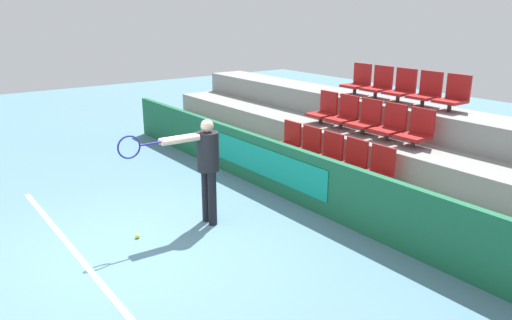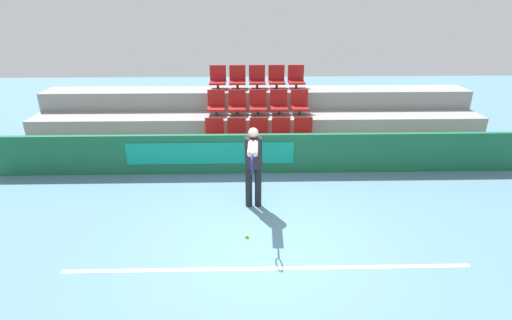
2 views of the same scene
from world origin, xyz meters
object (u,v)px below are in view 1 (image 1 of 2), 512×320
object	(u,v)px
stadium_chair_3	(351,161)
stadium_chair_10	(358,81)
stadium_chair_6	(344,114)
stadium_chair_13	(426,91)
stadium_chair_8	(391,125)
tennis_ball	(138,236)
stadium_chair_1	(307,147)
stadium_chair_11	(379,84)
tennis_player	(204,161)
stadium_chair_2	(328,153)
stadium_chair_7	(366,119)
stadium_chair_12	(401,88)
stadium_chair_5	(324,110)
stadium_chair_9	(417,130)
stadium_chair_0	(288,140)
stadium_chair_14	(454,95)
stadium_chair_4	(377,169)

from	to	relation	value
stadium_chair_3	stadium_chair_10	xyz separation A→B (m)	(-1.63, 1.85, 0.97)
stadium_chair_6	stadium_chair_13	distance (m)	1.51
stadium_chair_8	tennis_ball	bearing A→B (deg)	-101.24
stadium_chair_1	stadium_chair_3	bearing A→B (deg)	0.00
stadium_chair_3	stadium_chair_1	bearing A→B (deg)	180.00
stadium_chair_1	stadium_chair_13	size ratio (longest dim) A/B	1.00
stadium_chair_11	tennis_player	xyz separation A→B (m)	(0.36, -4.21, -0.72)
stadium_chair_2	stadium_chair_11	size ratio (longest dim) A/B	1.00
stadium_chair_7	stadium_chair_12	bearing A→B (deg)	90.00
stadium_chair_8	tennis_player	size ratio (longest dim) A/B	0.38
stadium_chair_3	stadium_chair_5	size ratio (longest dim) A/B	1.00
stadium_chair_3	stadium_chair_9	world-z (taller)	stadium_chair_9
stadium_chair_2	stadium_chair_11	xyz separation A→B (m)	(-0.54, 1.85, 0.97)
stadium_chair_3	stadium_chair_12	size ratio (longest dim) A/B	1.00
stadium_chair_6	tennis_ball	distance (m)	4.50
stadium_chair_8	stadium_chair_10	xyz separation A→B (m)	(-1.63, 0.93, 0.48)
stadium_chair_8	stadium_chair_10	size ratio (longest dim) A/B	1.00
stadium_chair_5	stadium_chair_9	world-z (taller)	same
stadium_chair_0	stadium_chair_6	distance (m)	1.18
stadium_chair_9	tennis_ball	bearing A→B (deg)	-107.96
stadium_chair_11	stadium_chair_12	xyz separation A→B (m)	(0.54, 0.00, 0.00)
stadium_chair_6	stadium_chair_10	bearing A→B (deg)	120.40
stadium_chair_5	stadium_chair_8	bearing A→B (deg)	0.00
stadium_chair_0	stadium_chair_2	xyz separation A→B (m)	(1.09, 0.00, 0.00)
stadium_chair_10	stadium_chair_6	bearing A→B (deg)	-59.60
stadium_chair_0	stadium_chair_5	world-z (taller)	stadium_chair_5
stadium_chair_2	stadium_chair_3	xyz separation A→B (m)	(0.54, 0.00, 0.00)
stadium_chair_2	stadium_chair_8	distance (m)	1.18
stadium_chair_11	stadium_chair_7	bearing A→B (deg)	-59.60
stadium_chair_3	stadium_chair_8	bearing A→B (deg)	90.00
stadium_chair_14	tennis_ball	world-z (taller)	stadium_chair_14
stadium_chair_8	tennis_ball	distance (m)	4.58
stadium_chair_14	stadium_chair_12	bearing A→B (deg)	180.00
stadium_chair_13	tennis_ball	xyz separation A→B (m)	(-0.86, -5.26, -1.68)
stadium_chair_13	stadium_chair_12	bearing A→B (deg)	180.00
stadium_chair_10	stadium_chair_14	size ratio (longest dim) A/B	1.00
stadium_chair_1	stadium_chair_6	bearing A→B (deg)	90.00
stadium_chair_9	stadium_chair_11	bearing A→B (deg)	150.40
stadium_chair_0	tennis_player	xyz separation A→B (m)	(0.90, -2.35, 0.25)
stadium_chair_6	stadium_chair_8	world-z (taller)	same
stadium_chair_7	stadium_chair_13	size ratio (longest dim) A/B	1.00
stadium_chair_3	stadium_chair_13	bearing A→B (deg)	90.00
stadium_chair_1	stadium_chair_10	size ratio (longest dim) A/B	1.00
stadium_chair_2	stadium_chair_5	xyz separation A→B (m)	(-1.09, 0.93, 0.48)
stadium_chair_7	tennis_player	world-z (taller)	tennis_player
stadium_chair_4	stadium_chair_13	world-z (taller)	stadium_chair_13
stadium_chair_8	stadium_chair_12	bearing A→B (deg)	120.40
stadium_chair_1	tennis_player	bearing A→B (deg)	-81.27
stadium_chair_13	stadium_chair_14	size ratio (longest dim) A/B	1.00
stadium_chair_4	stadium_chair_5	distance (m)	2.41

